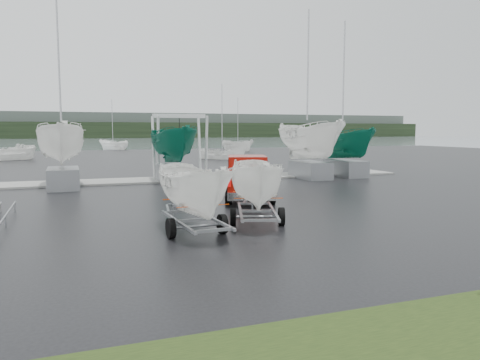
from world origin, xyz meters
The scene contains 16 objects.
ground_plane centered at (0.00, 0.00, 0.00)m, with size 120.00×120.00×0.00m, color black.
lake centered at (0.00, 100.00, -0.01)m, with size 300.00×300.00×0.00m, color gray.
dock centered at (0.00, 13.00, 0.05)m, with size 30.00×3.00×0.12m, color #969691.
treeline centered at (0.00, 170.00, 3.00)m, with size 300.00×8.00×6.00m, color black.
far_hill centered at (0.00, 178.00, 5.00)m, with size 300.00×6.00×10.00m, color #4C5651.
pickup_truck centered at (1.08, 4.50, 0.99)m, with size 3.64×6.03×1.90m.
trailer_hitched centered at (-0.92, -1.52, 2.69)m, with size 2.26×3.79×4.95m.
trailer_parked centered at (-3.25, -2.31, 2.67)m, with size 1.81×3.65×4.93m.
boat_hoist centered at (-0.18, 13.00, 2.67)m, with size 3.30×2.18×4.12m.
keelboat_0 centered at (-7.03, 11.00, 3.83)m, with size 2.41×3.20×10.58m.
keelboat_1 centered at (-0.95, 11.20, 3.53)m, with size 2.24×3.20×7.05m.
keelboat_2 centered at (7.95, 11.00, 4.14)m, with size 2.60×3.20×10.77m.
keelboat_3 centered at (10.82, 11.30, 3.40)m, with size 2.16×3.20×10.32m.
moored_boat_2 centered at (8.84, 32.10, 0.01)m, with size 2.87×2.85×10.70m.
moored_boat_3 centered at (17.65, 51.33, 0.00)m, with size 3.28×3.33×11.51m.
moored_boat_5 centered at (0.16, 62.25, 0.00)m, with size 3.45×3.48×11.30m.
Camera 1 is at (-6.77, -15.73, 3.14)m, focal length 35.00 mm.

